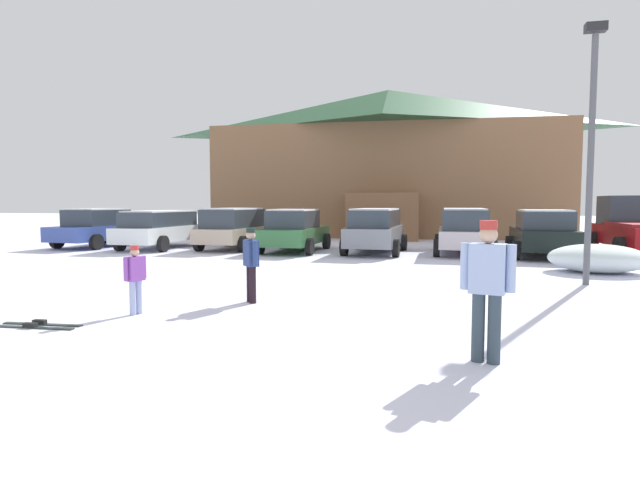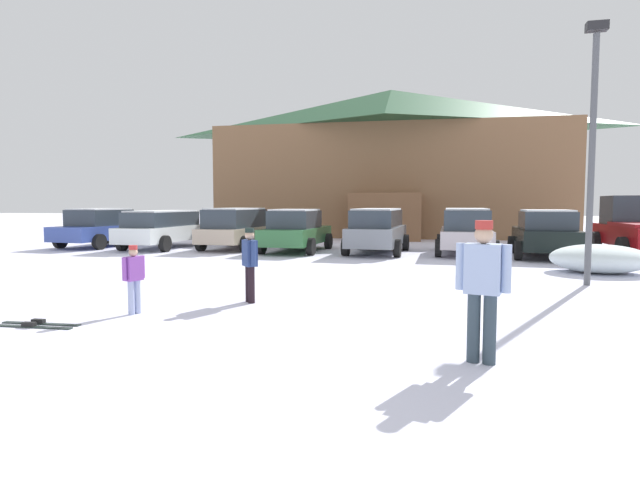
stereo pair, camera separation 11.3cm
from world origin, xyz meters
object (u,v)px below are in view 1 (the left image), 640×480
object	(u,v)px
parked_silver_wagon	(464,229)
skier_teen_in_navy_coat	(251,261)
parked_green_coupe	(294,230)
skier_adult_in_blue_parka	(487,283)
skier_child_in_purple_jacket	(135,276)
parked_blue_hatchback	(100,227)
parked_white_suv	(161,228)
pair_of_skis	(37,325)
ski_lodge	(388,162)
lamp_post	(591,140)
parked_grey_wagon	(376,229)
pickup_truck	(638,228)
parked_beige_suv	(234,227)
parked_black_sedan	(543,233)
plowed_snow_pile	(598,258)

from	to	relation	value
parked_silver_wagon	skier_teen_in_navy_coat	distance (m)	11.31
parked_green_coupe	skier_adult_in_blue_parka	size ratio (longest dim) A/B	2.63
skier_child_in_purple_jacket	parked_green_coupe	bearing A→B (deg)	91.94
parked_blue_hatchback	parked_silver_wagon	size ratio (longest dim) A/B	1.03
parked_white_suv	pair_of_skis	world-z (taller)	parked_white_suv
parked_blue_hatchback	pair_of_skis	size ratio (longest dim) A/B	3.57
ski_lodge	pair_of_skis	bearing A→B (deg)	-97.33
skier_adult_in_blue_parka	lamp_post	xyz separation A→B (m)	(2.84, 6.40, 2.34)
parked_grey_wagon	pickup_truck	xyz separation A→B (m)	(9.16, 0.87, 0.09)
ski_lodge	skier_child_in_purple_jacket	xyz separation A→B (m)	(-2.14, -23.19, -3.74)
parked_blue_hatchback	parked_grey_wagon	xyz separation A→B (m)	(11.99, -0.22, 0.07)
parked_beige_suv	lamp_post	size ratio (longest dim) A/B	0.72
ski_lodge	parked_blue_hatchback	bearing A→B (deg)	-134.32
pair_of_skis	lamp_post	size ratio (longest dim) A/B	0.22
parked_beige_suv	pair_of_skis	bearing A→B (deg)	-80.65
parked_black_sedan	skier_teen_in_navy_coat	size ratio (longest dim) A/B	2.98
parked_green_coupe	parked_white_suv	bearing A→B (deg)	179.08
parked_blue_hatchback	skier_adult_in_blue_parka	world-z (taller)	skier_adult_in_blue_parka
parked_beige_suv	plowed_snow_pile	xyz separation A→B (m)	(12.33, -4.42, -0.52)
skier_adult_in_blue_parka	pair_of_skis	world-z (taller)	skier_adult_in_blue_parka
parked_white_suv	parked_black_sedan	bearing A→B (deg)	-0.49
parked_black_sedan	skier_adult_in_blue_parka	bearing A→B (deg)	-104.04
parked_white_suv	skier_adult_in_blue_parka	size ratio (longest dim) A/B	2.85
parked_blue_hatchback	plowed_snow_pile	distance (m)	18.94
parked_grey_wagon	pair_of_skis	world-z (taller)	parked_grey_wagon
parked_blue_hatchback	parked_white_suv	size ratio (longest dim) A/B	0.99
parked_black_sedan	skier_teen_in_navy_coat	distance (m)	12.12
parked_white_suv	parked_beige_suv	distance (m)	3.12
parked_green_coupe	skier_adult_in_blue_parka	world-z (taller)	skier_adult_in_blue_parka
parked_white_suv	pair_of_skis	xyz separation A→B (m)	(5.20, -12.42, -0.84)
skier_teen_in_navy_coat	lamp_post	size ratio (longest dim) A/B	0.24
skier_teen_in_navy_coat	pair_of_skis	xyz separation A→B (m)	(-2.52, -2.47, -0.77)
parked_green_coupe	skier_teen_in_navy_coat	xyz separation A→B (m)	(1.92, -9.86, -0.04)
parked_grey_wagon	parked_black_sedan	xyz separation A→B (m)	(5.86, -0.12, -0.07)
skier_adult_in_blue_parka	plowed_snow_pile	world-z (taller)	skier_adult_in_blue_parka
parked_blue_hatchback	skier_teen_in_navy_coat	world-z (taller)	parked_blue_hatchback
skier_teen_in_navy_coat	skier_adult_in_blue_parka	distance (m)	4.81
skier_adult_in_blue_parka	plowed_snow_pile	distance (m)	9.51
parked_green_coupe	parked_silver_wagon	size ratio (longest dim) A/B	0.96
parked_white_suv	plowed_snow_pile	xyz separation A→B (m)	(15.41, -3.99, -0.48)
parked_blue_hatchback	parked_green_coupe	world-z (taller)	parked_blue_hatchback
parked_white_suv	pickup_truck	world-z (taller)	pickup_truck
parked_beige_suv	pickup_truck	distance (m)	15.03
parked_blue_hatchback	skier_teen_in_navy_coat	xyz separation A→B (m)	(10.77, -10.17, -0.04)
pickup_truck	lamp_post	bearing A→B (deg)	-116.73
parked_blue_hatchback	skier_child_in_purple_jacket	xyz separation A→B (m)	(9.23, -11.55, -0.18)
parked_beige_suv	skier_child_in_purple_jacket	distance (m)	12.17
skier_teen_in_navy_coat	skier_adult_in_blue_parka	world-z (taller)	skier_adult_in_blue_parka
parked_silver_wagon	skier_child_in_purple_jacket	distance (m)	13.21
parked_black_sedan	parked_blue_hatchback	bearing A→B (deg)	178.90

